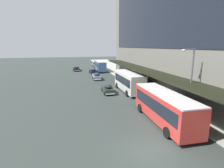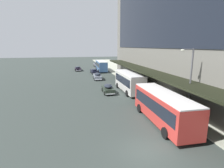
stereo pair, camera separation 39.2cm
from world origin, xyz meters
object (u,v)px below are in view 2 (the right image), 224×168
object	(u,v)px
sedan_second_mid	(78,68)
sedan_trailing_mid	(94,71)
transit_bus_kerbside_far	(101,65)
sedan_oncoming_front	(96,64)
transit_bus_kerbside_front	(163,106)
sedan_oncoming_rear	(97,76)
sedan_far_back	(108,89)
transit_bus_kerbside_rear	(129,81)
pedestrian_at_kerb	(175,101)
street_lamp	(189,80)

from	to	relation	value
sedan_second_mid	sedan_trailing_mid	bearing A→B (deg)	-58.60
transit_bus_kerbside_far	sedan_oncoming_front	world-z (taller)	transit_bus_kerbside_far
sedan_oncoming_front	transit_bus_kerbside_front	bearing A→B (deg)	-90.18
sedan_trailing_mid	sedan_oncoming_rear	world-z (taller)	sedan_oncoming_rear
sedan_far_back	sedan_oncoming_front	world-z (taller)	sedan_far_back
transit_bus_kerbside_rear	pedestrian_at_kerb	world-z (taller)	transit_bus_kerbside_rear
transit_bus_kerbside_far	sedan_far_back	size ratio (longest dim) A/B	2.35
sedan_oncoming_rear	street_lamp	distance (m)	26.59
sedan_trailing_mid	sedan_oncoming_rear	distance (m)	9.33
pedestrian_at_kerb	street_lamp	distance (m)	4.46
transit_bus_kerbside_front	sedan_oncoming_rear	xyz separation A→B (m)	(-3.21, 25.61, -1.06)
sedan_far_back	sedan_trailing_mid	distance (m)	22.08
sedan_far_back	street_lamp	size ratio (longest dim) A/B	0.59
sedan_far_back	sedan_oncoming_front	size ratio (longest dim) A/B	0.89
sedan_oncoming_rear	transit_bus_kerbside_far	bearing A→B (deg)	76.95
transit_bus_kerbside_rear	pedestrian_at_kerb	size ratio (longest dim) A/B	4.98
transit_bus_kerbside_rear	street_lamp	distance (m)	13.45
transit_bus_kerbside_rear	sedan_oncoming_rear	xyz separation A→B (m)	(-3.83, 12.62, -1.13)
transit_bus_kerbside_rear	sedan_far_back	size ratio (longest dim) A/B	2.10
sedan_far_back	pedestrian_at_kerb	world-z (taller)	pedestrian_at_kerb
sedan_oncoming_front	street_lamp	distance (m)	53.63
street_lamp	sedan_trailing_mid	bearing A→B (deg)	99.11
transit_bus_kerbside_front	sedan_second_mid	distance (m)	42.85
transit_bus_kerbside_rear	sedan_oncoming_front	xyz separation A→B (m)	(-0.45, 40.41, -1.15)
sedan_far_back	sedan_oncoming_rear	distance (m)	12.75
sedan_oncoming_front	pedestrian_at_kerb	bearing A→B (deg)	-86.43
sedan_oncoming_front	transit_bus_kerbside_far	bearing A→B (deg)	-90.66
sedan_far_back	pedestrian_at_kerb	distance (m)	11.89
sedan_trailing_mid	sedan_oncoming_rear	size ratio (longest dim) A/B	1.06
pedestrian_at_kerb	sedan_far_back	bearing A→B (deg)	123.19
transit_bus_kerbside_front	transit_bus_kerbside_rear	world-z (taller)	transit_bus_kerbside_rear
sedan_far_back	pedestrian_at_kerb	bearing A→B (deg)	-56.81
transit_bus_kerbside_rear	sedan_far_back	xyz separation A→B (m)	(-3.81, -0.14, -1.16)
transit_bus_kerbside_far	sedan_second_mid	world-z (taller)	transit_bus_kerbside_far
sedan_trailing_mid	pedestrian_at_kerb	bearing A→B (deg)	-79.12
transit_bus_kerbside_far	sedan_far_back	distance (m)	26.87
transit_bus_kerbside_far	street_lamp	world-z (taller)	street_lamp
transit_bus_kerbside_rear	sedan_oncoming_rear	size ratio (longest dim) A/B	1.94
street_lamp	sedan_far_back	bearing A→B (deg)	114.79
transit_bus_kerbside_rear	sedan_oncoming_front	world-z (taller)	transit_bus_kerbside_rear
sedan_far_back	sedan_oncoming_front	bearing A→B (deg)	85.26
transit_bus_kerbside_far	sedan_trailing_mid	bearing A→B (deg)	-121.96
transit_bus_kerbside_front	transit_bus_kerbside_far	bearing A→B (deg)	89.98
sedan_oncoming_front	sedan_second_mid	bearing A→B (deg)	-123.63
transit_bus_kerbside_front	sedan_oncoming_front	world-z (taller)	transit_bus_kerbside_front
street_lamp	sedan_second_mid	bearing A→B (deg)	103.38
sedan_oncoming_front	street_lamp	size ratio (longest dim) A/B	0.66
pedestrian_at_kerb	transit_bus_kerbside_far	bearing A→B (deg)	95.16
sedan_second_mid	pedestrian_at_kerb	size ratio (longest dim) A/B	2.64
transit_bus_kerbside_rear	sedan_far_back	distance (m)	3.99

